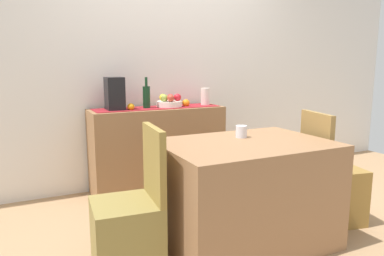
{
  "coord_description": "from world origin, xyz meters",
  "views": [
    {
      "loc": [
        -1.48,
        -2.46,
        1.27
      ],
      "look_at": [
        -0.1,
        0.38,
        0.71
      ],
      "focal_mm": 34.09,
      "sensor_mm": 36.0,
      "label": 1
    }
  ],
  "objects_px": {
    "fruit_bowl": "(169,104)",
    "dining_table": "(245,193)",
    "sideboard_console": "(158,149)",
    "wine_bottle": "(146,97)",
    "chair_near_window": "(129,231)",
    "chair_by_corner": "(331,189)",
    "coffee_cup": "(241,132)",
    "ceramic_vase": "(205,97)",
    "coffee_maker": "(115,94)"
  },
  "relations": [
    {
      "from": "ceramic_vase",
      "to": "chair_near_window",
      "type": "xyz_separation_m",
      "value": [
        -1.23,
        -1.34,
        -0.66
      ]
    },
    {
      "from": "sideboard_console",
      "to": "fruit_bowl",
      "type": "height_order",
      "value": "fruit_bowl"
    },
    {
      "from": "dining_table",
      "to": "chair_by_corner",
      "type": "distance_m",
      "value": 0.85
    },
    {
      "from": "ceramic_vase",
      "to": "chair_near_window",
      "type": "distance_m",
      "value": 1.94
    },
    {
      "from": "wine_bottle",
      "to": "ceramic_vase",
      "type": "xyz_separation_m",
      "value": [
        0.65,
        -0.0,
        -0.03
      ]
    },
    {
      "from": "dining_table",
      "to": "chair_near_window",
      "type": "height_order",
      "value": "chair_near_window"
    },
    {
      "from": "wine_bottle",
      "to": "dining_table",
      "type": "relative_size",
      "value": 0.26
    },
    {
      "from": "sideboard_console",
      "to": "wine_bottle",
      "type": "relative_size",
      "value": 4.37
    },
    {
      "from": "sideboard_console",
      "to": "ceramic_vase",
      "type": "relative_size",
      "value": 7.36
    },
    {
      "from": "fruit_bowl",
      "to": "coffee_maker",
      "type": "bearing_deg",
      "value": 180.0
    },
    {
      "from": "wine_bottle",
      "to": "coffee_maker",
      "type": "xyz_separation_m",
      "value": [
        -0.31,
        -0.0,
        0.04
      ]
    },
    {
      "from": "fruit_bowl",
      "to": "dining_table",
      "type": "bearing_deg",
      "value": -89.29
    },
    {
      "from": "wine_bottle",
      "to": "chair_by_corner",
      "type": "height_order",
      "value": "wine_bottle"
    },
    {
      "from": "chair_near_window",
      "to": "chair_by_corner",
      "type": "distance_m",
      "value": 1.68
    },
    {
      "from": "ceramic_vase",
      "to": "dining_table",
      "type": "bearing_deg",
      "value": -106.33
    },
    {
      "from": "chair_near_window",
      "to": "fruit_bowl",
      "type": "bearing_deg",
      "value": 58.45
    },
    {
      "from": "dining_table",
      "to": "coffee_cup",
      "type": "distance_m",
      "value": 0.44
    },
    {
      "from": "dining_table",
      "to": "chair_near_window",
      "type": "xyz_separation_m",
      "value": [
        -0.84,
        -0.0,
        -0.1
      ]
    },
    {
      "from": "dining_table",
      "to": "chair_near_window",
      "type": "bearing_deg",
      "value": -179.9
    },
    {
      "from": "sideboard_console",
      "to": "dining_table",
      "type": "height_order",
      "value": "sideboard_console"
    },
    {
      "from": "sideboard_console",
      "to": "wine_bottle",
      "type": "distance_m",
      "value": 0.55
    },
    {
      "from": "coffee_maker",
      "to": "chair_by_corner",
      "type": "distance_m",
      "value": 2.07
    },
    {
      "from": "sideboard_console",
      "to": "chair_near_window",
      "type": "relative_size",
      "value": 1.48
    },
    {
      "from": "dining_table",
      "to": "wine_bottle",
      "type": "bearing_deg",
      "value": 100.79
    },
    {
      "from": "dining_table",
      "to": "sideboard_console",
      "type": "bearing_deg",
      "value": 96.13
    },
    {
      "from": "dining_table",
      "to": "coffee_cup",
      "type": "height_order",
      "value": "coffee_cup"
    },
    {
      "from": "ceramic_vase",
      "to": "coffee_cup",
      "type": "height_order",
      "value": "ceramic_vase"
    },
    {
      "from": "fruit_bowl",
      "to": "ceramic_vase",
      "type": "height_order",
      "value": "ceramic_vase"
    },
    {
      "from": "fruit_bowl",
      "to": "chair_by_corner",
      "type": "xyz_separation_m",
      "value": [
        0.86,
        -1.34,
        -0.61
      ]
    },
    {
      "from": "sideboard_console",
      "to": "dining_table",
      "type": "bearing_deg",
      "value": -83.87
    },
    {
      "from": "fruit_bowl",
      "to": "coffee_maker",
      "type": "distance_m",
      "value": 0.56
    },
    {
      "from": "dining_table",
      "to": "chair_by_corner",
      "type": "height_order",
      "value": "chair_by_corner"
    },
    {
      "from": "sideboard_console",
      "to": "ceramic_vase",
      "type": "xyz_separation_m",
      "value": [
        0.54,
        0.0,
        0.51
      ]
    },
    {
      "from": "ceramic_vase",
      "to": "coffee_cup",
      "type": "xyz_separation_m",
      "value": [
        -0.34,
        -1.19,
        -0.15
      ]
    },
    {
      "from": "fruit_bowl",
      "to": "dining_table",
      "type": "relative_size",
      "value": 0.22
    },
    {
      "from": "sideboard_console",
      "to": "fruit_bowl",
      "type": "relative_size",
      "value": 5.27
    },
    {
      "from": "wine_bottle",
      "to": "coffee_maker",
      "type": "distance_m",
      "value": 0.31
    },
    {
      "from": "coffee_maker",
      "to": "coffee_cup",
      "type": "relative_size",
      "value": 3.54
    },
    {
      "from": "coffee_maker",
      "to": "dining_table",
      "type": "xyz_separation_m",
      "value": [
        0.57,
        -1.34,
        -0.62
      ]
    },
    {
      "from": "chair_near_window",
      "to": "coffee_cup",
      "type": "bearing_deg",
      "value": 9.34
    },
    {
      "from": "dining_table",
      "to": "coffee_maker",
      "type": "bearing_deg",
      "value": 112.94
    },
    {
      "from": "coffee_cup",
      "to": "chair_by_corner",
      "type": "distance_m",
      "value": 0.95
    },
    {
      "from": "coffee_maker",
      "to": "ceramic_vase",
      "type": "xyz_separation_m",
      "value": [
        0.96,
        0.0,
        -0.06
      ]
    },
    {
      "from": "coffee_maker",
      "to": "ceramic_vase",
      "type": "height_order",
      "value": "coffee_maker"
    },
    {
      "from": "sideboard_console",
      "to": "dining_table",
      "type": "xyz_separation_m",
      "value": [
        0.14,
        -1.34,
        -0.05
      ]
    },
    {
      "from": "coffee_cup",
      "to": "chair_near_window",
      "type": "bearing_deg",
      "value": -170.66
    },
    {
      "from": "wine_bottle",
      "to": "chair_by_corner",
      "type": "relative_size",
      "value": 0.34
    },
    {
      "from": "sideboard_console",
      "to": "ceramic_vase",
      "type": "bearing_deg",
      "value": 0.0
    },
    {
      "from": "fruit_bowl",
      "to": "chair_by_corner",
      "type": "height_order",
      "value": "fruit_bowl"
    },
    {
      "from": "sideboard_console",
      "to": "chair_by_corner",
      "type": "relative_size",
      "value": 1.48
    }
  ]
}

